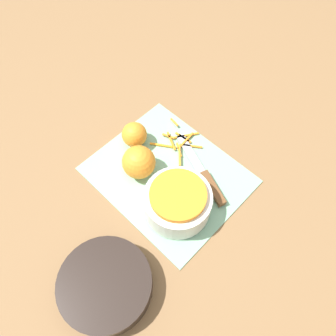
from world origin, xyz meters
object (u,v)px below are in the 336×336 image
knife (208,181)px  orange_right (134,135)px  bowl_dark (106,285)px  orange_left (139,162)px  bowl_speckled (178,201)px

knife → orange_right: bearing=32.2°
bowl_dark → orange_left: (0.16, -0.24, 0.02)m
bowl_speckled → orange_left: bearing=-4.0°
orange_left → knife: bearing=-146.6°
orange_right → orange_left: bearing=144.5°
knife → bowl_dark: bearing=112.8°
knife → bowl_speckled: bearing=107.9°
bowl_speckled → bowl_dark: (-0.02, 0.23, -0.02)m
bowl_dark → orange_left: size_ratio=2.33×
bowl_speckled → knife: bearing=-93.2°
knife → orange_right: size_ratio=3.29×
knife → orange_left: (0.15, 0.10, 0.04)m
bowl_dark → orange_right: (0.23, -0.30, 0.01)m
knife → orange_right: orange_right is taller
bowl_dark → orange_right: 0.38m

